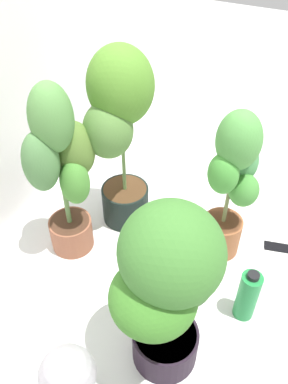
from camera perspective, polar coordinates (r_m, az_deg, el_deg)
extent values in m
plane|color=silver|center=(1.81, 3.03, -12.86)|extent=(8.00, 8.00, 0.00)
cylinder|color=black|center=(2.01, -2.68, -1.57)|extent=(0.23, 0.23, 0.19)
cylinder|color=#49301B|center=(1.95, -2.76, 0.32)|extent=(0.21, 0.21, 0.02)
cylinder|color=#608446|center=(1.76, -3.09, 8.10)|extent=(0.02, 0.02, 0.62)
ellipsoid|color=#51872B|center=(1.64, -3.40, 14.97)|extent=(0.28, 0.29, 0.34)
ellipsoid|color=#527C39|center=(1.66, -5.16, 8.83)|extent=(0.27, 0.28, 0.25)
cylinder|color=black|center=(1.58, 3.02, -20.86)|extent=(0.24, 0.24, 0.15)
cylinder|color=#472F1F|center=(1.52, 3.11, -19.68)|extent=(0.22, 0.22, 0.02)
cylinder|color=#597341|center=(1.29, 3.54, -14.11)|extent=(0.03, 0.03, 0.51)
ellipsoid|color=#3B742D|center=(1.14, 3.95, -8.64)|extent=(0.45, 0.44, 0.30)
ellipsoid|color=#3B7927|center=(1.21, 1.32, -14.88)|extent=(0.36, 0.36, 0.21)
ellipsoid|color=#466C3A|center=(1.29, 5.72, -11.17)|extent=(0.31, 0.30, 0.24)
cylinder|color=#985633|center=(1.90, 10.95, -5.99)|extent=(0.18, 0.18, 0.18)
cylinder|color=#3B3121|center=(1.84, 11.29, -4.21)|extent=(0.17, 0.17, 0.02)
cylinder|color=olive|center=(1.67, 12.43, 1.89)|extent=(0.02, 0.02, 0.49)
ellipsoid|color=#509544|center=(1.56, 13.43, 7.21)|extent=(0.24, 0.24, 0.25)
ellipsoid|color=#449237|center=(1.59, 11.28, 2.59)|extent=(0.17, 0.18, 0.18)
ellipsoid|color=#488C4D|center=(1.70, 13.90, 4.08)|extent=(0.17, 0.18, 0.20)
ellipsoid|color=#468C39|center=(1.70, 14.09, 0.27)|extent=(0.16, 0.16, 0.15)
cylinder|color=brown|center=(1.92, -10.32, -5.76)|extent=(0.20, 0.20, 0.16)
cylinder|color=#44291C|center=(1.87, -10.58, -4.29)|extent=(0.18, 0.18, 0.02)
cylinder|color=#5E8347|center=(1.66, -11.92, 3.34)|extent=(0.02, 0.02, 0.62)
ellipsoid|color=#548A44|center=(1.53, -13.16, 10.26)|extent=(0.23, 0.23, 0.29)
ellipsoid|color=#4C7A43|center=(1.59, -14.56, 4.19)|extent=(0.18, 0.17, 0.27)
ellipsoid|color=#54742F|center=(1.67, -9.91, 5.99)|extent=(0.24, 0.24, 0.26)
ellipsoid|color=#488833|center=(1.68, -9.87, 1.39)|extent=(0.17, 0.18, 0.22)
cube|color=white|center=(2.03, 18.43, -7.54)|extent=(0.10, 0.16, 0.01)
cube|color=black|center=(2.03, 18.46, -7.45)|extent=(0.08, 0.13, 0.00)
sphere|color=#9D989F|center=(1.35, -10.90, -24.25)|extent=(0.19, 0.19, 0.18)
cylinder|color=#20833E|center=(1.68, 14.58, -14.22)|extent=(0.08, 0.08, 0.24)
cylinder|color=black|center=(1.57, 15.40, -11.52)|extent=(0.05, 0.05, 0.02)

